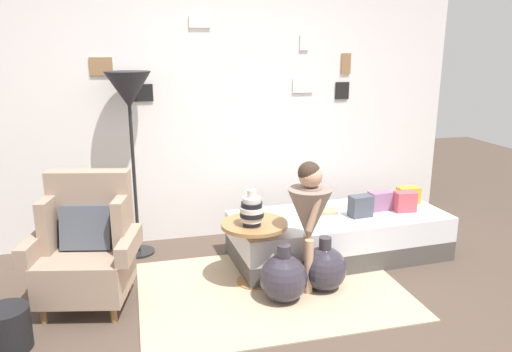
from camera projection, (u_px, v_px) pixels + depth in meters
name	position (u px, v px, depth m)	size (l,w,h in m)	color
ground_plane	(270.00, 340.00, 3.20)	(12.00, 12.00, 0.00)	#4C3D33
gallery_wall	(215.00, 105.00, 4.69)	(4.80, 0.12, 2.60)	silver
rug	(271.00, 289.00, 3.85)	(2.03, 1.45, 0.01)	tan
armchair	(87.00, 247.00, 3.57)	(0.84, 0.71, 0.97)	olive
daybed	(338.00, 235.00, 4.42)	(1.94, 0.90, 0.40)	#4C4742
pillow_head	(408.00, 195.00, 4.67)	(0.21, 0.12, 0.15)	orange
pillow_mid	(405.00, 202.00, 4.43)	(0.18, 0.12, 0.18)	#D64C56
pillow_back	(380.00, 201.00, 4.47)	(0.21, 0.12, 0.17)	gray
pillow_extra	(361.00, 206.00, 4.30)	(0.19, 0.12, 0.19)	#474C56
side_table	(254.00, 240.00, 3.87)	(0.53, 0.53, 0.52)	#9E7042
vase_striped	(252.00, 211.00, 3.74)	(0.19, 0.19, 0.28)	black
floor_lamp	(129.00, 98.00, 4.17)	(0.39, 0.39, 1.65)	black
person_child	(309.00, 211.00, 3.68)	(0.34, 0.34, 1.04)	tan
book_on_daybed	(324.00, 211.00, 4.40)	(0.22, 0.16, 0.03)	tan
demijohn_near	(283.00, 278.00, 3.65)	(0.36, 0.36, 0.44)	#332D38
demijohn_far	(324.00, 268.00, 3.82)	(0.35, 0.35, 0.43)	#332D38
magazine_basket	(8.00, 329.00, 3.08)	(0.28, 0.28, 0.28)	black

